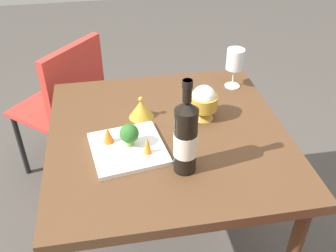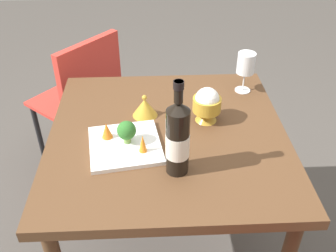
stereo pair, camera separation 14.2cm
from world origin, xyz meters
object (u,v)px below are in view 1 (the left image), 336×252
at_px(wine_glass, 235,60).
at_px(rice_bowl_lid, 141,109).
at_px(serving_plate, 128,148).
at_px(wine_bottle, 186,137).
at_px(carrot_garnish_right, 147,145).
at_px(chair_near_window, 68,99).
at_px(broccoli_floret, 129,134).
at_px(rice_bowl, 204,102).
at_px(carrot_garnish_left, 108,135).

relative_size(wine_glass, rice_bowl_lid, 1.79).
bearing_deg(rice_bowl_lid, serving_plate, -109.74).
distance_m(wine_bottle, carrot_garnish_right, 0.16).
relative_size(wine_bottle, serving_plate, 1.18).
bearing_deg(serving_plate, wine_glass, 36.49).
xyz_separation_m(wine_bottle, wine_glass, (0.32, 0.50, -0.00)).
height_order(chair_near_window, wine_glass, wine_glass).
height_order(chair_near_window, wine_bottle, wine_bottle).
distance_m(wine_bottle, serving_plate, 0.25).
height_order(serving_plate, broccoli_floret, broccoli_floret).
distance_m(rice_bowl_lid, carrot_garnish_right, 0.24).
relative_size(rice_bowl_lid, carrot_garnish_right, 1.48).
bearing_deg(serving_plate, rice_bowl_lid, 70.26).
bearing_deg(rice_bowl, wine_bottle, -115.14).
relative_size(chair_near_window, carrot_garnish_right, 12.56).
relative_size(rice_bowl, serving_plate, 0.50).
bearing_deg(chair_near_window, rice_bowl, -95.24).
distance_m(chair_near_window, wine_glass, 0.93).
distance_m(broccoli_floret, carrot_garnish_left, 0.08).
xyz_separation_m(carrot_garnish_left, carrot_garnish_right, (0.13, -0.09, 0.00)).
xyz_separation_m(wine_bottle, rice_bowl_lid, (-0.11, 0.33, -0.10)).
bearing_deg(rice_bowl_lid, chair_near_window, 121.70).
bearing_deg(broccoli_floret, carrot_garnish_right, -43.46).
bearing_deg(wine_glass, chair_near_window, 153.57).
height_order(wine_bottle, rice_bowl_lid, wine_bottle).
height_order(wine_bottle, broccoli_floret, wine_bottle).
height_order(broccoli_floret, carrot_garnish_left, broccoli_floret).
bearing_deg(chair_near_window, broccoli_floret, -118.70).
bearing_deg(wine_bottle, carrot_garnish_right, 143.19).
xyz_separation_m(wine_glass, carrot_garnish_right, (-0.44, -0.42, -0.08)).
xyz_separation_m(chair_near_window, broccoli_floret, (0.28, -0.75, 0.29)).
distance_m(serving_plate, carrot_garnish_left, 0.09).
distance_m(wine_bottle, rice_bowl_lid, 0.36).
distance_m(chair_near_window, broccoli_floret, 0.85).
bearing_deg(rice_bowl, carrot_garnish_right, -141.00).
relative_size(rice_bowl, carrot_garnish_right, 2.10).
xyz_separation_m(rice_bowl, carrot_garnish_left, (-0.38, -0.11, -0.03)).
bearing_deg(serving_plate, carrot_garnish_left, 148.39).
relative_size(wine_glass, serving_plate, 0.63).
bearing_deg(wine_glass, rice_bowl, -131.36).
relative_size(serving_plate, broccoli_floret, 3.32).
distance_m(rice_bowl, broccoli_floret, 0.34).
distance_m(wine_glass, carrot_garnish_left, 0.66).
xyz_separation_m(serving_plate, broccoli_floret, (0.01, 0.01, 0.06)).
height_order(chair_near_window, serving_plate, chair_near_window).
relative_size(chair_near_window, serving_plate, 2.98).
bearing_deg(broccoli_floret, rice_bowl, 25.75).
xyz_separation_m(rice_bowl, rice_bowl_lid, (-0.24, 0.05, -0.04)).
bearing_deg(rice_bowl, broccoli_floret, -154.25).
xyz_separation_m(rice_bowl, broccoli_floret, (-0.30, -0.15, -0.01)).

